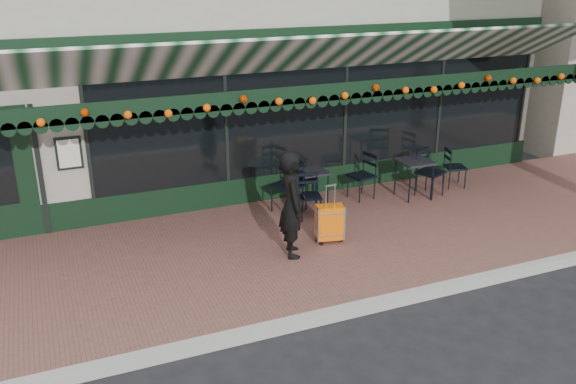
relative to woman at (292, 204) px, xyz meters
name	(u,v)px	position (x,y,z in m)	size (l,w,h in m)	color
ground	(385,304)	(0.70, -1.64, -0.98)	(80.00, 80.00, 0.00)	black
sidewalk	(322,242)	(0.70, 0.36, -0.91)	(18.00, 4.00, 0.15)	brown
curb	(388,302)	(0.70, -1.72, -0.91)	(18.00, 0.16, 0.15)	#9E9E99
restaurant_building	(217,60)	(0.70, 6.20, 1.29)	(12.00, 9.60, 4.50)	gray
woman	(292,204)	(0.00, 0.00, 0.00)	(0.61, 0.40, 1.67)	black
suitcase	(330,223)	(0.74, 0.19, -0.51)	(0.47, 0.32, 0.98)	orange
cafe_table_a	(415,164)	(3.13, 1.39, -0.17)	(0.60, 0.60, 0.74)	black
cafe_table_b	(312,174)	(1.17, 1.81, -0.24)	(0.53, 0.53, 0.66)	black
chair_a_left	(362,176)	(2.17, 1.72, -0.39)	(0.44, 0.44, 0.89)	black
chair_a_right	(455,167)	(4.24, 1.57, -0.43)	(0.40, 0.40, 0.81)	black
chair_a_front	(430,173)	(3.46, 1.32, -0.36)	(0.47, 0.47, 0.94)	black
chair_b_left	(287,186)	(0.60, 1.63, -0.34)	(0.49, 0.49, 0.98)	black
chair_b_right	(304,179)	(1.04, 1.89, -0.35)	(0.48, 0.48, 0.96)	black
chair_b_front	(310,197)	(0.85, 1.21, -0.43)	(0.40, 0.40, 0.81)	black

